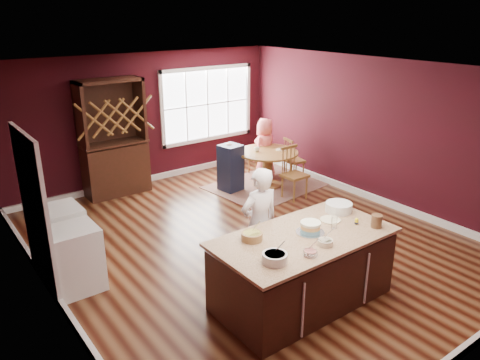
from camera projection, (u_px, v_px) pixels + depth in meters
The scene contains 28 objects.
room_shell at pixel (249, 160), 7.05m from camera, with size 7.00×7.00×7.00m.
window at pixel (207, 104), 10.45m from camera, with size 2.36×0.10×1.66m, color white, non-canonical shape.
doorway at pixel (36, 216), 5.94m from camera, with size 0.08×1.26×2.13m, color white, non-canonical shape.
kitchen_island at pixel (302, 270), 5.82m from camera, with size 2.25×1.18×0.92m.
dining_table at pixel (268, 161), 9.67m from camera, with size 1.25×1.25×0.75m.
baker at pixel (259, 224), 6.27m from camera, with size 0.58×0.38×1.58m, color white.
layer_cake at pixel (310, 227), 5.70m from camera, with size 0.35×0.35×0.14m, color white, non-canonical shape.
bowl_blue at pixel (275, 258), 5.03m from camera, with size 0.28×0.28×0.11m, color silver.
bowl_yellow at pixel (252, 236), 5.53m from camera, with size 0.26×0.26×0.10m, color #AA7852.
bowl_pink at pixel (310, 253), 5.18m from camera, with size 0.17×0.17×0.06m, color white.
bowl_olive at pixel (325, 242), 5.41m from camera, with size 0.18×0.18×0.07m, color beige.
drinking_glass at pixel (334, 222), 5.82m from camera, with size 0.08×0.08×0.16m, color white.
dinner_plate at pixel (330, 220), 6.05m from camera, with size 0.27×0.27×0.02m, color beige.
white_tub at pixel (339, 207), 6.31m from camera, with size 0.36×0.36×0.12m, color white.
stoneware_crock at pixel (377, 221), 5.84m from camera, with size 0.14×0.14×0.16m, color brown.
toy_figurine at pixel (357, 221), 5.93m from camera, with size 0.05×0.05×0.08m, color yellow, non-canonical shape.
rug at pixel (267, 185), 9.85m from camera, with size 2.26×1.74×0.01m, color brown.
chair_east at pixel (294, 158), 10.10m from camera, with size 0.39×0.37×0.93m, color brown, non-canonical shape.
chair_south at pixel (295, 173), 9.03m from camera, with size 0.44×0.42×1.04m, color #8F5D2D, non-canonical shape.
chair_north at pixel (258, 152), 10.50m from camera, with size 0.41×0.39×0.96m, color olive, non-canonical shape.
seated_woman at pixel (265, 148), 10.15m from camera, with size 0.64×0.42×1.32m, color #EB6260.
high_chair at pixel (231, 167), 9.45m from camera, with size 0.40×0.40×1.00m, color #1A2446, non-canonical shape.
toddler at pixel (228, 151), 9.42m from camera, with size 0.18×0.14×0.26m, color #8CA5BF, non-canonical shape.
table_plate at pixel (281, 150), 9.69m from camera, with size 0.21×0.21×0.02m, color beige.
table_cup at pixel (257, 149), 9.59m from camera, with size 0.11×0.11×0.09m, color white.
hutch at pixel (113, 138), 9.07m from camera, with size 1.24×0.52×2.28m, color #332213.
washer at pixel (75, 259), 6.09m from camera, with size 0.60×0.58×0.88m, color white.
dryer at pixel (60, 239), 6.56m from camera, with size 0.63×0.61×0.92m, color silver.
Camera 1 is at (-4.13, -5.31, 3.49)m, focal length 35.00 mm.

